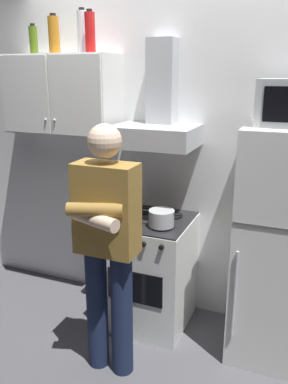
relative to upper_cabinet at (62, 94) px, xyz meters
name	(u,v)px	position (x,y,z in m)	size (l,w,h in m)	color
ground_plane	(144,339)	(0.85, -0.37, -1.75)	(7.00, 7.00, 0.00)	#4C4C51
back_wall_tiled	(173,147)	(0.85, 0.23, -0.40)	(4.80, 0.10, 2.70)	white
upper_cabinet	(62,94)	(0.00, 0.00, 0.00)	(0.90, 0.37, 0.60)	white
stove_oven	(150,271)	(0.80, -0.13, -1.32)	(0.60, 0.62, 0.87)	white
range_hood	(157,118)	(0.80, 0.00, -0.15)	(0.60, 0.44, 0.75)	#B7BABF
refrigerator	(283,247)	(1.75, -0.12, -0.95)	(0.60, 0.62, 1.60)	white
person_standing	(107,244)	(0.75, -0.73, -0.85)	(0.38, 0.33, 1.64)	#192342
cooking_pot	(161,218)	(0.93, -0.24, -0.82)	(0.28, 0.18, 0.11)	#B7BABF
bottle_liquor_amber	(54,35)	(-0.02, -0.03, 0.43)	(0.08, 0.08, 0.28)	#B7721E
bottle_vodka_clear	(82,32)	(0.19, 0.04, 0.45)	(0.08, 0.08, 0.32)	silver
bottle_olive_oil	(33,40)	(-0.24, 0.01, 0.41)	(0.06, 0.06, 0.23)	#4C6B19
bottle_soda_red	(90,32)	(0.29, -0.03, 0.44)	(0.07, 0.07, 0.29)	red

